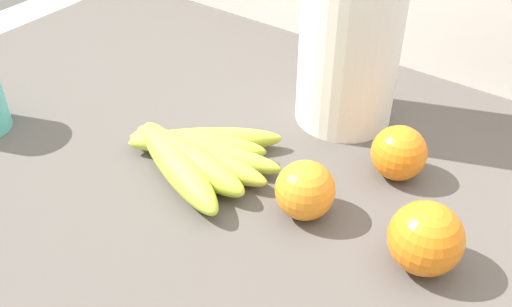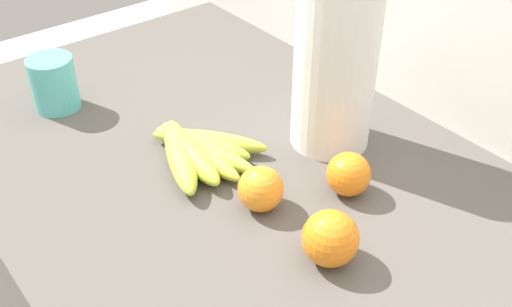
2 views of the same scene
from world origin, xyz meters
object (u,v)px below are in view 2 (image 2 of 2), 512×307
Objects in this scene: orange_back_right at (330,238)px; orange_front at (261,189)px; banana_bunch at (195,150)px; paper_towel_roll at (336,61)px; mug at (54,83)px; orange_back_left at (349,174)px.

orange_front is at bearing -177.97° from orange_back_right.
paper_towel_roll is at bearing 65.83° from banana_bunch.
paper_towel_roll reaches higher than mug.
mug is at bearing -165.25° from orange_front.
mug is (-0.28, -0.10, 0.03)m from banana_bunch.
orange_front is 0.21× the size of paper_towel_roll.
banana_bunch is 0.24m from orange_back_left.
mug is at bearing -168.17° from orange_back_right.
paper_towel_roll is at bearing 107.31° from orange_front.
orange_back_left is 0.20× the size of paper_towel_roll.
orange_front is (-0.05, -0.12, 0.00)m from orange_back_left.
orange_back_right is 0.23× the size of paper_towel_roll.
orange_front is 0.23m from paper_towel_roll.
orange_back_left is 0.99× the size of orange_front.
mug reaches higher than orange_back_left.
mug is (-0.49, -0.23, 0.02)m from orange_back_left.
mug is (-0.37, -0.31, -0.10)m from paper_towel_roll.
mug is at bearing -154.29° from orange_back_left.
orange_back_left is (0.20, 0.13, 0.01)m from banana_bunch.
orange_back_left is at bearing 66.25° from orange_front.
paper_towel_roll is (0.09, 0.20, 0.13)m from banana_bunch.
orange_front is 0.45m from mug.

